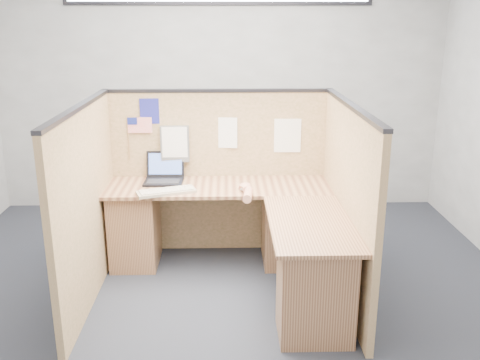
{
  "coord_description": "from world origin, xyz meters",
  "views": [
    {
      "loc": [
        0.07,
        -3.78,
        2.15
      ],
      "look_at": [
        0.18,
        0.5,
        0.83
      ],
      "focal_mm": 40.0,
      "sensor_mm": 36.0,
      "label": 1
    }
  ],
  "objects_px": {
    "mouse": "(245,189)",
    "l_desk": "(241,239)",
    "laptop": "(164,174)",
    "keyboard": "(166,191)"
  },
  "relations": [
    {
      "from": "laptop",
      "to": "mouse",
      "type": "xyz_separation_m",
      "value": [
        0.72,
        -0.32,
        -0.04
      ]
    },
    {
      "from": "l_desk",
      "to": "mouse",
      "type": "xyz_separation_m",
      "value": [
        0.05,
        0.23,
        0.36
      ]
    },
    {
      "from": "keyboard",
      "to": "mouse",
      "type": "distance_m",
      "value": 0.66
    },
    {
      "from": "mouse",
      "to": "l_desk",
      "type": "bearing_deg",
      "value": -101.32
    },
    {
      "from": "keyboard",
      "to": "mouse",
      "type": "xyz_separation_m",
      "value": [
        0.66,
        0.04,
        0.01
      ]
    },
    {
      "from": "l_desk",
      "to": "mouse",
      "type": "height_order",
      "value": "mouse"
    },
    {
      "from": "l_desk",
      "to": "keyboard",
      "type": "bearing_deg",
      "value": 162.92
    },
    {
      "from": "l_desk",
      "to": "laptop",
      "type": "distance_m",
      "value": 0.95
    },
    {
      "from": "laptop",
      "to": "keyboard",
      "type": "xyz_separation_m",
      "value": [
        0.05,
        -0.36,
        -0.05
      ]
    },
    {
      "from": "laptop",
      "to": "l_desk",
      "type": "bearing_deg",
      "value": -38.17
    }
  ]
}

